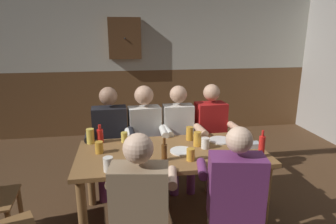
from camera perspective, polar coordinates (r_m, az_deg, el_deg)
The scene contains 26 objects.
ground_plane at distance 3.20m, azimuth 0.92°, elevation -20.28°, with size 7.47×7.47×0.00m, color #4C331E.
back_wall_upper at distance 5.39m, azimuth -4.44°, elevation 15.54°, with size 6.22×0.12×1.38m, color beige.
back_wall_wainscot at distance 5.54m, azimuth -4.17°, elevation 2.11°, with size 6.22×0.12×1.19m, color brown.
dining_table at distance 2.93m, azimuth 0.76°, elevation -9.45°, with size 1.84×0.88×0.73m.
person_0 at distance 3.50m, azimuth -11.24°, elevation -4.52°, with size 0.55×0.52×1.26m.
person_1 at distance 3.49m, azimuth -4.32°, elevation -4.28°, with size 0.55×0.56×1.26m.
person_2 at distance 3.55m, azimuth 2.18°, elevation -4.04°, with size 0.51×0.49×1.25m.
person_3 at distance 3.66m, azimuth 8.61°, elevation -3.49°, with size 0.53×0.55×1.25m.
person_4 at distance 2.28m, azimuth -5.40°, elevation -16.34°, with size 0.60×0.58×1.20m.
person_5 at distance 2.43m, azimuth 12.81°, elevation -14.55°, with size 0.60×0.60×1.21m.
table_candle at distance 3.29m, azimuth 13.62°, elevation -4.41°, with size 0.04×0.04×0.08m, color #F9E08C.
condiment_caddy at distance 3.09m, azimuth 16.24°, elevation -6.21°, with size 0.14×0.10×0.05m, color #B2B7BC.
plate_0 at distance 3.19m, azimuth 10.23°, elevation -5.47°, with size 0.24×0.24×0.01m, color white.
plate_1 at distance 2.87m, azimuth 2.68°, elevation -7.64°, with size 0.23×0.23×0.01m, color white.
bottle_0 at distance 3.15m, azimuth -13.17°, elevation -4.51°, with size 0.07×0.07×0.20m.
bottle_1 at distance 2.66m, azimuth -0.73°, elevation -7.74°, with size 0.05×0.05×0.22m.
bottle_2 at distance 2.86m, azimuth 17.90°, elevation -6.37°, with size 0.06×0.06×0.26m.
pint_glass_0 at distance 2.90m, azimuth -13.34°, elevation -6.77°, with size 0.08×0.08×0.12m, color gold.
pint_glass_1 at distance 3.00m, azimuth 5.77°, elevation -5.28°, with size 0.08×0.08×0.15m, color gold.
pint_glass_2 at distance 3.13m, azimuth -8.55°, elevation -4.89°, with size 0.07×0.07×0.11m, color #E5C64C.
pint_glass_3 at distance 2.96m, azimuth 7.32°, elevation -6.07°, with size 0.08×0.08×0.11m, color white.
pint_glass_4 at distance 2.52m, azimuth -11.64°, elevation -10.00°, with size 0.08×0.08×0.12m, color white.
pint_glass_5 at distance 2.68m, azimuth 4.45°, elevation -8.30°, with size 0.08×0.08×0.11m, color gold.
pint_glass_6 at distance 3.16m, azimuth -14.97°, elevation -4.59°, with size 0.08×0.08×0.16m, color #E5C64C.
pint_glass_7 at distance 3.15m, azimuth 4.27°, elevation -4.22°, with size 0.08×0.08×0.15m, color gold.
wall_dart_cabinet at distance 5.24m, azimuth -8.48°, elevation 14.09°, with size 0.56×0.15×0.70m.
Camera 1 is at (-0.46, -2.56, 1.87)m, focal length 31.08 mm.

